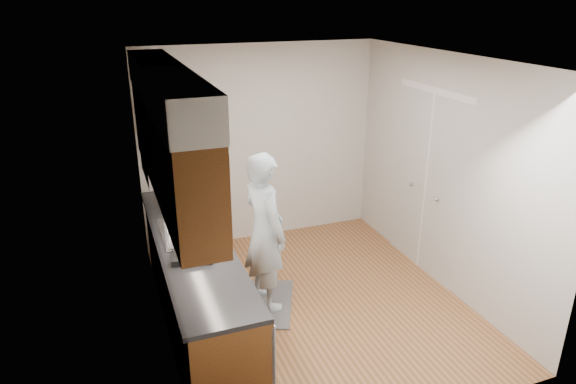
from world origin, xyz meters
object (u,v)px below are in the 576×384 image
object	(u,v)px
person	(265,222)
soap_bottle_a	(187,203)
soap_bottle_b	(182,199)
dish_rack	(193,255)
steel_can	(206,207)

from	to	relation	value
person	soap_bottle_a	world-z (taller)	person
soap_bottle_b	dish_rack	bearing A→B (deg)	-95.15
soap_bottle_b	steel_can	world-z (taller)	soap_bottle_b
steel_can	soap_bottle_a	bearing A→B (deg)	-166.62
soap_bottle_b	soap_bottle_a	bearing A→B (deg)	-89.29
dish_rack	soap_bottle_a	bearing A→B (deg)	95.69
soap_bottle_a	dish_rack	bearing A→B (deg)	-97.05
person	dish_rack	size ratio (longest dim) A/B	5.58
soap_bottle_a	dish_rack	distance (m)	0.90
soap_bottle_a	soap_bottle_b	world-z (taller)	soap_bottle_a
person	soap_bottle_a	bearing A→B (deg)	47.19
soap_bottle_a	soap_bottle_b	size ratio (longest dim) A/B	1.65
dish_rack	steel_can	bearing A→B (deg)	84.17
dish_rack	soap_bottle_b	bearing A→B (deg)	97.59
soap_bottle_b	dish_rack	xyz separation A→B (m)	(-0.11, -1.17, -0.06)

